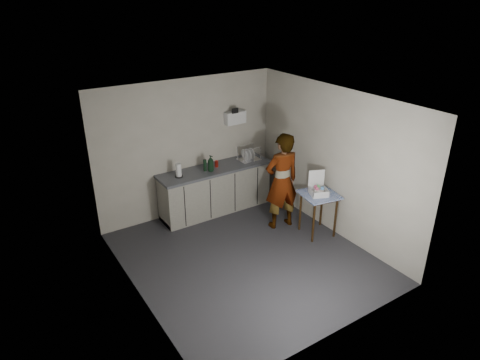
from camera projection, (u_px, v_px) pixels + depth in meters
ground at (246, 258)px, 7.02m from camera, size 4.00×4.00×0.00m
wall_back at (188, 148)px, 8.00m from camera, size 3.60×0.02×2.60m
wall_right at (333, 162)px, 7.36m from camera, size 0.02×4.00×2.60m
wall_left at (133, 218)px, 5.59m from camera, size 0.02×4.00×2.60m
ceiling at (248, 102)px, 5.94m from camera, size 3.60×4.00×0.01m
kitchen_counter at (215, 191)px, 8.34m from camera, size 2.24×0.62×0.91m
wall_shelf at (235, 118)px, 8.25m from camera, size 0.42×0.18×0.37m
side_table at (319, 199)px, 7.44m from camera, size 0.70×0.70×0.78m
standing_man at (282, 181)px, 7.60m from camera, size 0.71×0.51×1.79m
soap_bottle at (211, 163)px, 7.93m from camera, size 0.15×0.15×0.31m
soda_can at (216, 164)px, 8.15m from camera, size 0.07×0.07×0.12m
dark_bottle at (205, 165)px, 7.96m from camera, size 0.06×0.06×0.22m
paper_towel at (179, 171)px, 7.70m from camera, size 0.14×0.14×0.26m
dish_rack at (249, 157)px, 8.46m from camera, size 0.41×0.31×0.29m
bakery_box at (318, 190)px, 7.35m from camera, size 0.38×0.38×0.40m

